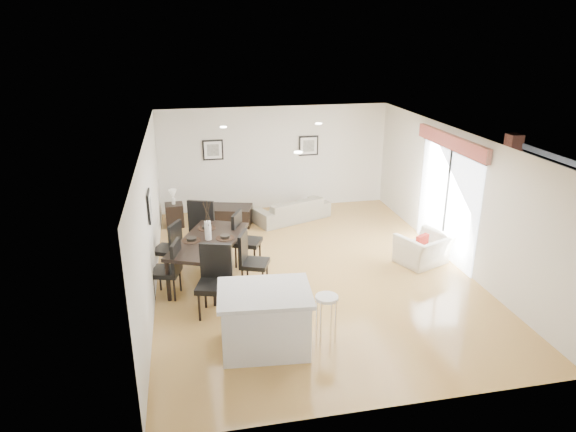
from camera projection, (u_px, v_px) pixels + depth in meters
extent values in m
plane|color=#B28B49|center=(311.00, 271.00, 10.23)|extent=(8.00, 8.00, 0.00)
cube|color=silver|center=(275.00, 158.00, 13.45)|extent=(6.00, 0.04, 2.70)
cube|color=silver|center=(394.00, 316.00, 6.09)|extent=(6.00, 0.04, 2.70)
cube|color=silver|center=(150.00, 218.00, 9.20)|extent=(0.04, 8.00, 2.70)
cube|color=silver|center=(456.00, 198.00, 10.33)|extent=(0.04, 8.00, 2.70)
cube|color=white|center=(313.00, 137.00, 9.30)|extent=(6.00, 8.00, 0.02)
imported|color=gray|center=(292.00, 209.00, 12.88)|extent=(2.06, 1.40, 0.56)
imported|color=silver|center=(423.00, 249.00, 10.47)|extent=(1.22, 1.15, 0.63)
imported|color=#2E5122|center=(564.00, 233.00, 11.16)|extent=(0.65, 0.57, 0.71)
imported|color=#2E5122|center=(547.00, 222.00, 11.78)|extent=(0.54, 0.54, 0.73)
cube|color=black|center=(209.00, 241.00, 9.64)|extent=(1.71, 2.23, 0.07)
cylinder|color=black|center=(168.00, 281.00, 9.01)|extent=(0.08, 0.08, 0.76)
cylinder|color=black|center=(205.00, 241.00, 10.72)|extent=(0.08, 0.08, 0.76)
cylinder|color=black|center=(215.00, 286.00, 8.84)|extent=(0.08, 0.08, 0.76)
cylinder|color=black|center=(245.00, 244.00, 10.55)|extent=(0.08, 0.08, 0.76)
cube|color=black|center=(166.00, 272.00, 9.14)|extent=(0.59, 0.59, 0.08)
cube|color=black|center=(176.00, 257.00, 9.02)|extent=(0.19, 0.48, 0.57)
cylinder|color=black|center=(160.00, 280.00, 9.42)|extent=(0.04, 0.04, 0.44)
cylinder|color=black|center=(180.00, 280.00, 9.39)|extent=(0.04, 0.04, 0.44)
cylinder|color=black|center=(154.00, 289.00, 9.07)|extent=(0.04, 0.04, 0.44)
cylinder|color=black|center=(174.00, 290.00, 9.04)|extent=(0.04, 0.04, 0.44)
cube|color=black|center=(167.00, 250.00, 10.06)|extent=(0.63, 0.63, 0.08)
cube|color=black|center=(175.00, 237.00, 9.91)|extent=(0.26, 0.45, 0.56)
cylinder|color=black|center=(164.00, 257.00, 10.36)|extent=(0.04, 0.04, 0.43)
cylinder|color=black|center=(181.00, 259.00, 10.27)|extent=(0.04, 0.04, 0.43)
cylinder|color=black|center=(155.00, 264.00, 10.02)|extent=(0.04, 0.04, 0.43)
cylinder|color=black|center=(172.00, 267.00, 9.94)|extent=(0.04, 0.04, 0.43)
cube|color=black|center=(255.00, 264.00, 9.44)|extent=(0.63, 0.63, 0.08)
cube|color=black|center=(243.00, 248.00, 9.36)|extent=(0.23, 0.48, 0.58)
cylinder|color=black|center=(263.00, 282.00, 9.32)|extent=(0.04, 0.04, 0.44)
cylinder|color=black|center=(243.00, 280.00, 9.38)|extent=(0.04, 0.04, 0.44)
cylinder|color=black|center=(267.00, 273.00, 9.67)|extent=(0.04, 0.04, 0.44)
cylinder|color=black|center=(247.00, 271.00, 9.73)|extent=(0.04, 0.04, 0.44)
cube|color=black|center=(248.00, 242.00, 10.35)|extent=(0.66, 0.66, 0.09)
cube|color=black|center=(237.00, 227.00, 10.29)|extent=(0.27, 0.48, 0.60)
cylinder|color=black|center=(255.00, 259.00, 10.22)|extent=(0.04, 0.04, 0.46)
cylinder|color=black|center=(236.00, 257.00, 10.30)|extent=(0.04, 0.04, 0.46)
cylinder|color=black|center=(260.00, 251.00, 10.58)|extent=(0.04, 0.04, 0.46)
cylinder|color=black|center=(242.00, 250.00, 10.66)|extent=(0.04, 0.04, 0.46)
cube|color=black|center=(214.00, 286.00, 8.50)|extent=(0.67, 0.67, 0.09)
cube|color=black|center=(216.00, 261.00, 8.61)|extent=(0.54, 0.22, 0.65)
cylinder|color=black|center=(199.00, 307.00, 8.42)|extent=(0.04, 0.04, 0.49)
cylinder|color=black|center=(205.00, 295.00, 8.82)|extent=(0.04, 0.04, 0.49)
cylinder|color=black|center=(225.00, 309.00, 8.39)|extent=(0.04, 0.04, 0.49)
cylinder|color=black|center=(230.00, 296.00, 8.79)|extent=(0.04, 0.04, 0.49)
cube|color=black|center=(206.00, 228.00, 10.94)|extent=(0.71, 0.71, 0.10)
cube|color=black|center=(201.00, 216.00, 10.60)|extent=(0.55, 0.26, 0.67)
cylinder|color=black|center=(219.00, 237.00, 11.22)|extent=(0.04, 0.04, 0.51)
cylinder|color=black|center=(213.00, 245.00, 10.82)|extent=(0.04, 0.04, 0.51)
cylinder|color=black|center=(200.00, 236.00, 11.28)|extent=(0.04, 0.04, 0.51)
cylinder|color=black|center=(193.00, 244.00, 10.88)|extent=(0.04, 0.04, 0.51)
cylinder|color=white|center=(208.00, 230.00, 9.56)|extent=(0.12, 0.12, 0.36)
cylinder|color=#301F15|center=(225.00, 238.00, 9.68)|extent=(0.35, 0.35, 0.01)
cylinder|color=black|center=(225.00, 236.00, 9.67)|extent=(0.19, 0.19, 0.05)
cylinder|color=#301F15|center=(207.00, 228.00, 10.15)|extent=(0.35, 0.35, 0.01)
cylinder|color=black|center=(207.00, 227.00, 10.14)|extent=(0.19, 0.19, 0.05)
cylinder|color=#301F15|center=(192.00, 240.00, 9.57)|extent=(0.35, 0.35, 0.01)
cylinder|color=black|center=(191.00, 239.00, 9.55)|extent=(0.19, 0.19, 0.05)
cylinder|color=#301F15|center=(210.00, 251.00, 9.10)|extent=(0.35, 0.35, 0.01)
cylinder|color=black|center=(210.00, 250.00, 9.09)|extent=(0.19, 0.19, 0.05)
cube|color=black|center=(228.00, 215.00, 12.62)|extent=(1.26, 0.95, 0.45)
cube|color=black|center=(175.00, 215.00, 12.49)|extent=(0.45, 0.45, 0.56)
cylinder|color=white|center=(173.00, 201.00, 12.36)|extent=(0.09, 0.09, 0.15)
cone|color=silver|center=(173.00, 194.00, 12.30)|extent=(0.19, 0.19, 0.21)
cube|color=maroon|center=(422.00, 242.00, 10.31)|extent=(0.32, 0.23, 0.31)
cube|color=silver|center=(265.00, 321.00, 7.65)|extent=(1.34, 1.06, 0.90)
cube|color=#B8B8BB|center=(264.00, 293.00, 7.48)|extent=(1.46, 1.17, 0.06)
cylinder|color=white|center=(327.00, 298.00, 7.73)|extent=(0.35, 0.35, 0.05)
cylinder|color=silver|center=(331.00, 314.00, 7.98)|extent=(0.02, 0.02, 0.74)
cylinder|color=silver|center=(317.00, 316.00, 7.94)|extent=(0.02, 0.02, 0.74)
cylinder|color=silver|center=(321.00, 324.00, 7.72)|extent=(0.02, 0.02, 0.74)
cylinder|color=silver|center=(336.00, 322.00, 7.77)|extent=(0.02, 0.02, 0.74)
cube|color=black|center=(213.00, 150.00, 13.01)|extent=(0.52, 0.03, 0.52)
cube|color=white|center=(213.00, 150.00, 13.01)|extent=(0.44, 0.04, 0.44)
cube|color=#50504B|center=(213.00, 150.00, 13.01)|extent=(0.30, 0.04, 0.30)
cube|color=black|center=(309.00, 146.00, 13.48)|extent=(0.52, 0.03, 0.52)
cube|color=white|center=(309.00, 146.00, 13.48)|extent=(0.44, 0.04, 0.44)
cube|color=#50504B|center=(309.00, 146.00, 13.48)|extent=(0.30, 0.04, 0.30)
cube|color=black|center=(149.00, 206.00, 8.92)|extent=(0.03, 0.52, 0.52)
cube|color=white|center=(149.00, 206.00, 8.92)|extent=(0.04, 0.44, 0.44)
cube|color=#50504B|center=(149.00, 206.00, 8.92)|extent=(0.04, 0.30, 0.30)
cube|color=white|center=(447.00, 203.00, 10.68)|extent=(0.02, 2.40, 2.25)
cube|color=black|center=(446.00, 204.00, 10.68)|extent=(0.03, 0.05, 2.25)
cube|color=black|center=(452.00, 150.00, 10.28)|extent=(0.03, 2.50, 0.05)
cube|color=maroon|center=(451.00, 142.00, 10.22)|extent=(0.10, 2.70, 0.28)
plane|color=gray|center=(525.00, 245.00, 11.45)|extent=(6.00, 6.00, 0.00)
cube|color=brown|center=(509.00, 172.00, 13.51)|extent=(0.35, 0.35, 2.00)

